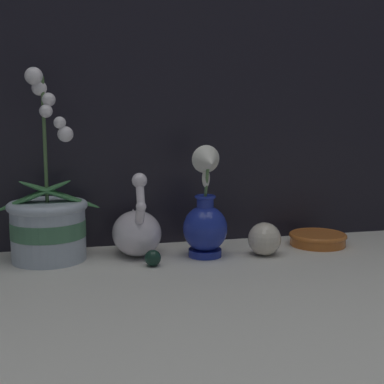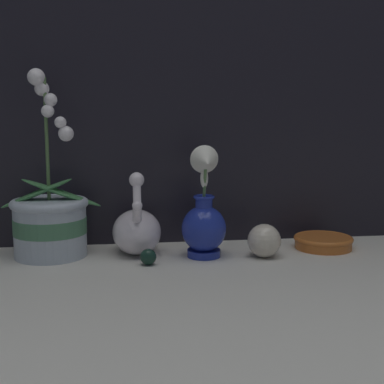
# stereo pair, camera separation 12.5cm
# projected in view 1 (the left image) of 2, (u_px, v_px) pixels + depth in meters

# --- Properties ---
(ground_plane) EXTENTS (2.80, 2.80, 0.00)m
(ground_plane) POSITION_uv_depth(u_px,v_px,m) (206.00, 265.00, 1.17)
(ground_plane) COLOR beige
(window_backdrop) EXTENTS (2.80, 0.03, 1.20)m
(window_backdrop) POSITION_uv_depth(u_px,v_px,m) (182.00, 2.00, 1.31)
(window_backdrop) COLOR black
(window_backdrop) RESTS_ON ground_plane
(orchid_potted_plant) EXTENTS (0.24, 0.18, 0.43)m
(orchid_potted_plant) POSITION_uv_depth(u_px,v_px,m) (48.00, 222.00, 1.20)
(orchid_potted_plant) COLOR #B2BCCC
(orchid_potted_plant) RESTS_ON ground_plane
(swan_figurine) EXTENTS (0.11, 0.19, 0.20)m
(swan_figurine) POSITION_uv_depth(u_px,v_px,m) (137.00, 230.00, 1.25)
(swan_figurine) COLOR white
(swan_figurine) RESTS_ON ground_plane
(blue_vase) EXTENTS (0.10, 0.11, 0.26)m
(blue_vase) POSITION_uv_depth(u_px,v_px,m) (206.00, 219.00, 1.23)
(blue_vase) COLOR navy
(blue_vase) RESTS_ON ground_plane
(glass_sphere) EXTENTS (0.08, 0.08, 0.08)m
(glass_sphere) POSITION_uv_depth(u_px,v_px,m) (264.00, 239.00, 1.25)
(glass_sphere) COLOR beige
(glass_sphere) RESTS_ON ground_plane
(amber_dish) EXTENTS (0.14, 0.14, 0.03)m
(amber_dish) POSITION_uv_depth(u_px,v_px,m) (318.00, 238.00, 1.35)
(amber_dish) COLOR #C66628
(amber_dish) RESTS_ON ground_plane
(glass_bauble) EXTENTS (0.04, 0.04, 0.04)m
(glass_bauble) POSITION_uv_depth(u_px,v_px,m) (153.00, 258.00, 1.16)
(glass_bauble) COLOR #142D23
(glass_bauble) RESTS_ON ground_plane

